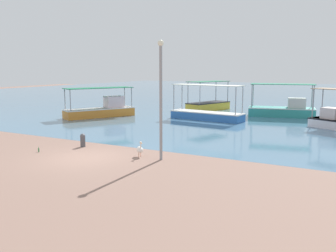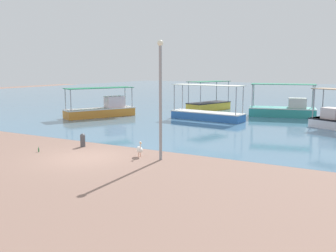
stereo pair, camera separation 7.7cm
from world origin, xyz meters
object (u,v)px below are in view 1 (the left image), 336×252
(mooring_bollard, at_px, (83,140))
(fishing_boat_center, at_px, (283,109))
(pelican, at_px, (140,149))
(glass_bottle, at_px, (39,150))
(fishing_boat_near_left, at_px, (208,104))
(fishing_boat_near_right, at_px, (102,109))
(lamp_post, at_px, (161,94))
(fishing_boat_far_left, at_px, (207,113))

(mooring_bollard, bearing_deg, fishing_boat_center, 69.33)
(pelican, height_order, glass_bottle, pelican)
(fishing_boat_near_left, bearing_deg, fishing_boat_near_right, -123.57)
(lamp_post, bearing_deg, pelican, 178.83)
(pelican, bearing_deg, fishing_boat_near_left, 103.54)
(mooring_bollard, bearing_deg, fishing_boat_near_left, 92.52)
(lamp_post, distance_m, mooring_bollard, 5.93)
(fishing_boat_near_right, bearing_deg, fishing_boat_near_left, 56.43)
(pelican, relative_size, lamp_post, 0.14)
(fishing_boat_center, bearing_deg, fishing_boat_far_left, -135.09)
(fishing_boat_center, xyz_separation_m, glass_bottle, (-8.06, -20.52, -0.56))
(mooring_bollard, height_order, glass_bottle, mooring_bollard)
(fishing_boat_near_left, distance_m, mooring_bollard, 19.93)
(lamp_post, height_order, glass_bottle, lamp_post)
(pelican, xyz_separation_m, mooring_bollard, (-4.03, 0.47, 0.02))
(fishing_boat_near_right, bearing_deg, glass_bottle, -64.72)
(glass_bottle, bearing_deg, fishing_boat_near_right, 115.28)
(fishing_boat_far_left, bearing_deg, fishing_boat_near_left, 111.68)
(fishing_boat_near_left, relative_size, glass_bottle, 19.49)
(fishing_boat_far_left, relative_size, lamp_post, 1.16)
(fishing_boat_near_right, bearing_deg, pelican, -44.72)
(fishing_boat_near_right, bearing_deg, fishing_boat_center, 29.28)
(fishing_boat_center, relative_size, mooring_bollard, 8.10)
(pelican, bearing_deg, fishing_boat_center, 81.22)
(pelican, distance_m, glass_bottle, 5.41)
(fishing_boat_near_right, xyz_separation_m, glass_bottle, (5.98, -12.65, -0.56))
(fishing_boat_center, distance_m, fishing_boat_near_left, 7.97)
(fishing_boat_center, relative_size, lamp_post, 1.07)
(fishing_boat_near_right, distance_m, fishing_boat_near_left, 11.24)
(fishing_boat_center, xyz_separation_m, fishing_boat_far_left, (-5.18, -5.16, -0.13))
(lamp_post, xyz_separation_m, glass_bottle, (-6.35, -1.62, -3.02))
(fishing_boat_near_right, height_order, mooring_bollard, fishing_boat_near_right)
(fishing_boat_center, xyz_separation_m, fishing_boat_near_left, (-7.83, 1.49, -0.09))
(fishing_boat_far_left, distance_m, mooring_bollard, 13.37)
(fishing_boat_near_left, relative_size, lamp_post, 0.95)
(pelican, bearing_deg, fishing_boat_near_right, 135.28)
(fishing_boat_far_left, bearing_deg, glass_bottle, -100.63)
(fishing_boat_center, height_order, fishing_boat_far_left, fishing_boat_far_left)
(lamp_post, bearing_deg, fishing_boat_far_left, 104.15)
(fishing_boat_near_right, xyz_separation_m, pelican, (11.12, -11.01, -0.29))
(lamp_post, bearing_deg, fishing_boat_near_left, 106.67)
(lamp_post, xyz_separation_m, mooring_bollard, (-5.23, 0.49, -2.74))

